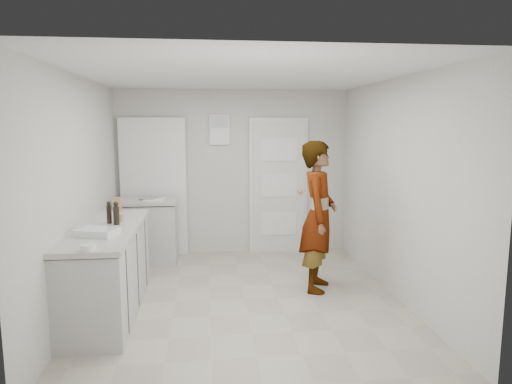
{
  "coord_description": "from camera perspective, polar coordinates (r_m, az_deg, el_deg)",
  "views": [
    {
      "loc": [
        -0.41,
        -4.96,
        1.98
      ],
      "look_at": [
        0.18,
        0.4,
        1.18
      ],
      "focal_mm": 32.0,
      "sensor_mm": 36.0,
      "label": 1
    }
  ],
  "objects": [
    {
      "name": "papers",
      "position": [
        6.63,
        -12.53,
        -0.85
      ],
      "size": [
        0.31,
        0.38,
        0.01
      ],
      "primitive_type": "cube",
      "rotation": [
        0.0,
        0.0,
        -0.09
      ],
      "color": "white",
      "rests_on": "side_counter"
    },
    {
      "name": "oil_cruet_a",
      "position": [
        5.05,
        -17.07,
        -2.61
      ],
      "size": [
        0.06,
        0.06,
        0.25
      ],
      "color": "black",
      "rests_on": "main_counter"
    },
    {
      "name": "oil_cruet_b",
      "position": [
        5.14,
        -17.89,
        -2.49
      ],
      "size": [
        0.05,
        0.05,
        0.24
      ],
      "color": "black",
      "rests_on": "main_counter"
    },
    {
      "name": "main_counter",
      "position": [
        5.12,
        -17.96,
        -9.63
      ],
      "size": [
        0.64,
        1.96,
        0.93
      ],
      "color": "#AFAEAA",
      "rests_on": "ground"
    },
    {
      "name": "person",
      "position": [
        5.48,
        7.81,
        -3.03
      ],
      "size": [
        0.62,
        0.76,
        1.79
      ],
      "primitive_type": "imported",
      "rotation": [
        0.0,
        0.0,
        1.24
      ],
      "color": "silver",
      "rests_on": "ground"
    },
    {
      "name": "ground",
      "position": [
        5.36,
        -1.5,
        -13.23
      ],
      "size": [
        4.0,
        4.0,
        0.0
      ],
      "primitive_type": "plane",
      "color": "#AEA792",
      "rests_on": "ground"
    },
    {
      "name": "baking_dish",
      "position": [
        4.65,
        -19.25,
        -4.76
      ],
      "size": [
        0.43,
        0.36,
        0.06
      ],
      "rotation": [
        0.0,
        0.0,
        -0.31
      ],
      "color": "silver",
      "rests_on": "main_counter"
    },
    {
      "name": "egg_bowl",
      "position": [
        4.12,
        -20.23,
        -6.54
      ],
      "size": [
        0.13,
        0.13,
        0.05
      ],
      "color": "silver",
      "rests_on": "main_counter"
    },
    {
      "name": "spice_jar",
      "position": [
        5.21,
        -16.48,
        -3.11
      ],
      "size": [
        0.05,
        0.05,
        0.08
      ],
      "primitive_type": "cylinder",
      "color": "tan",
      "rests_on": "main_counter"
    },
    {
      "name": "cake_mix_box",
      "position": [
        5.85,
        -17.01,
        -1.47
      ],
      "size": [
        0.11,
        0.06,
        0.17
      ],
      "primitive_type": "cube",
      "rotation": [
        0.0,
        0.0,
        -0.14
      ],
      "color": "olive",
      "rests_on": "main_counter"
    },
    {
      "name": "side_counter",
      "position": [
        6.75,
        -13.31,
        -5.07
      ],
      "size": [
        0.84,
        0.61,
        0.93
      ],
      "color": "#AFAEAA",
      "rests_on": "ground"
    },
    {
      "name": "room_shell",
      "position": [
        6.98,
        -4.28,
        0.57
      ],
      "size": [
        4.0,
        4.0,
        4.0
      ],
      "color": "#B0ACA6",
      "rests_on": "ground"
    }
  ]
}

